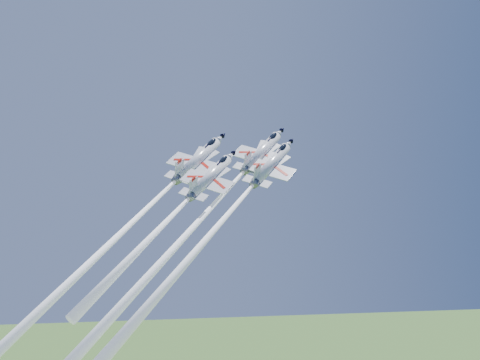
{
  "coord_description": "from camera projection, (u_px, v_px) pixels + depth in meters",
  "views": [
    {
      "loc": [
        -12.17,
        -95.87,
        101.88
      ],
      "look_at": [
        0.0,
        0.0,
        102.02
      ],
      "focal_mm": 40.0,
      "sensor_mm": 36.0,
      "label": 1
    }
  ],
  "objects": [
    {
      "name": "jet_lead",
      "position": [
        195.0,
        225.0,
        84.67
      ],
      "size": [
        29.07,
        40.42,
        43.67
      ],
      "rotation": [
        0.62,
        0.27,
        -0.6
      ],
      "color": "white"
    },
    {
      "name": "jet_left",
      "position": [
        113.0,
        241.0,
        82.54
      ],
      "size": [
        30.93,
        43.03,
        46.5
      ],
      "rotation": [
        0.62,
        0.27,
        -0.6
      ],
      "color": "white"
    },
    {
      "name": "jet_right",
      "position": [
        220.0,
        223.0,
        83.7
      ],
      "size": [
        25.11,
        34.12,
        36.58
      ],
      "rotation": [
        0.62,
        0.27,
        -0.6
      ],
      "color": "white"
    },
    {
      "name": "jet_slot",
      "position": [
        171.0,
        217.0,
        83.65
      ],
      "size": [
        20.13,
        26.3,
        27.81
      ],
      "rotation": [
        0.62,
        0.27,
        -0.6
      ],
      "color": "white"
    }
  ]
}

